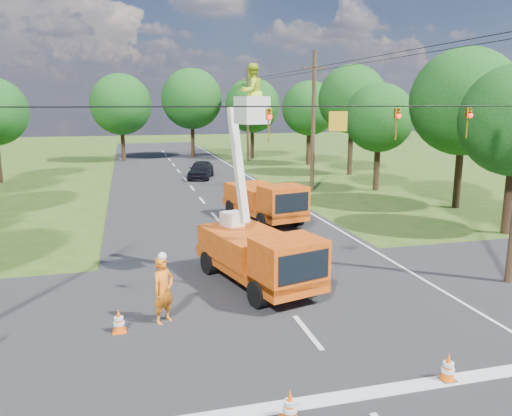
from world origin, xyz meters
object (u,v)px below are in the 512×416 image
object	(u,v)px
traffic_cone_0	(290,406)
pole_right_far	(248,114)
tree_far_a	(121,104)
traffic_cone_7	(289,203)
tree_right_c	(379,118)
traffic_cone_4	(119,321)
distant_car	(201,170)
pole_right_mid	(313,121)
traffic_cone_1	(448,367)
tree_right_d	(352,99)
second_truck	(265,201)
tree_right_b	(464,102)
ground_worker	(163,290)
traffic_cone_2	(287,240)
traffic_cone_3	(258,228)
bucket_truck	(258,240)
tree_far_c	(252,105)
tree_far_b	(192,99)
tree_right_e	(309,108)

from	to	relation	value
traffic_cone_0	pole_right_far	size ratio (longest dim) A/B	0.07
tree_far_a	traffic_cone_7	bearing A→B (deg)	-71.22
tree_right_c	traffic_cone_4	bearing A→B (deg)	-133.11
distant_car	pole_right_mid	world-z (taller)	pole_right_mid
tree_far_a	traffic_cone_1	bearing A→B (deg)	-81.37
tree_right_c	tree_right_d	size ratio (longest dim) A/B	0.81
traffic_cone_0	tree_right_d	size ratio (longest dim) A/B	0.07
traffic_cone_1	second_truck	bearing A→B (deg)	89.36
tree_right_b	traffic_cone_0	bearing A→B (deg)	-133.48
ground_worker	pole_right_far	xyz separation A→B (m)	(12.36, 40.24, 4.09)
traffic_cone_1	traffic_cone_2	xyz separation A→B (m)	(-0.23, 11.37, 0.00)
second_truck	traffic_cone_4	bearing A→B (deg)	-135.54
traffic_cone_0	pole_right_mid	bearing A→B (deg)	68.23
traffic_cone_7	pole_right_far	distance (m)	26.55
traffic_cone_3	tree_far_a	bearing A→B (deg)	100.60
bucket_truck	pole_right_far	bearing A→B (deg)	61.47
traffic_cone_4	pole_right_far	world-z (taller)	pole_right_far
traffic_cone_4	tree_right_d	world-z (taller)	tree_right_d
ground_worker	tree_far_c	size ratio (longest dim) A/B	0.22
tree_right_d	traffic_cone_0	bearing A→B (deg)	-116.87
distant_car	traffic_cone_4	distance (m)	29.34
distant_car	tree_far_a	size ratio (longest dim) A/B	0.48
traffic_cone_3	tree_far_c	size ratio (longest dim) A/B	0.08
pole_right_far	tree_far_a	size ratio (longest dim) A/B	1.05
tree_right_b	tree_right_d	distance (m)	15.00
tree_far_b	tree_right_b	bearing A→B (deg)	-70.02
ground_worker	tree_far_b	bearing A→B (deg)	43.09
traffic_cone_0	pole_right_far	world-z (taller)	pole_right_far
traffic_cone_3	tree_far_b	size ratio (longest dim) A/B	0.07
distant_car	traffic_cone_1	world-z (taller)	distant_car
pole_right_far	tree_right_d	distance (m)	14.53
traffic_cone_1	pole_right_far	distance (m)	45.82
tree_right_c	tree_right_e	world-z (taller)	tree_right_e
traffic_cone_2	tree_right_b	size ratio (longest dim) A/B	0.07
traffic_cone_3	traffic_cone_4	size ratio (longest dim) A/B	1.00
tree_right_d	traffic_cone_4	bearing A→B (deg)	-125.86
tree_far_b	bucket_truck	bearing A→B (deg)	-94.49
traffic_cone_3	tree_right_b	world-z (taller)	tree_right_b
traffic_cone_0	tree_right_b	distance (m)	25.09
tree_right_b	tree_far_a	xyz separation A→B (m)	(-20.00, 31.00, -0.25)
traffic_cone_4	tree_right_e	distance (m)	40.71
ground_worker	tree_right_c	world-z (taller)	tree_right_c
distant_car	tree_right_b	bearing A→B (deg)	-32.34
tree_far_b	traffic_cone_3	bearing A→B (deg)	-92.51
traffic_cone_7	tree_right_b	xyz separation A→B (m)	(10.19, -2.14, 6.08)
pole_right_mid	traffic_cone_4	bearing A→B (deg)	-123.54
distant_car	traffic_cone_3	world-z (taller)	distant_car
tree_far_c	bucket_truck	bearing A→B (deg)	-103.88
pole_right_far	tree_right_e	xyz separation A→B (m)	(5.30, -5.00, 0.70)
traffic_cone_0	tree_right_c	xyz separation A→B (m)	(14.95, 24.66, 4.95)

